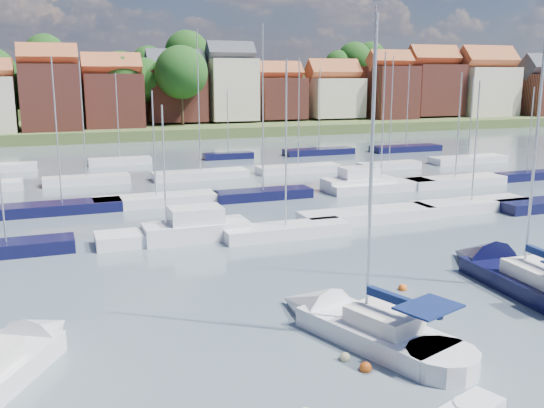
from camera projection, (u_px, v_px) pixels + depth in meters
name	position (u px, v px, depth m)	size (l,w,h in m)	color
ground	(202.00, 185.00, 61.04)	(260.00, 260.00, 0.00)	#434F5B
sailboat_left	(6.00, 364.00, 22.60)	(7.12, 9.82, 13.44)	silver
sailboat_centre	(354.00, 325.00, 26.06)	(6.12, 10.86, 14.37)	silver
sailboat_navy	(510.00, 275.00, 32.59)	(3.94, 12.44, 16.97)	black
buoy_c	(365.00, 370.00, 22.84)	(0.47, 0.47, 0.47)	#D85914
buoy_d	(465.00, 367.00, 23.06)	(0.48, 0.48, 0.48)	#D85914
buoy_e	(403.00, 290.00, 31.34)	(0.46, 0.46, 0.46)	#D85914
buoy_g	(345.00, 360.00, 23.67)	(0.43, 0.43, 0.43)	beige
marina_field	(234.00, 188.00, 57.14)	(79.62, 41.41, 15.93)	silver
far_shore_town	(118.00, 101.00, 145.78)	(212.46, 90.00, 22.27)	#4A592C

